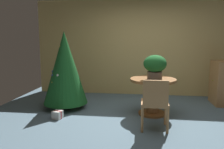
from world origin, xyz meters
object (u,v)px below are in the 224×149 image
flower_vase (155,65)px  wooden_chair_near (155,101)px  holiday_tree (65,68)px  gift_box_cream (58,115)px  round_dining_table (153,91)px  wooden_cabinet (222,83)px

flower_vase → wooden_chair_near: bearing=-91.8°
holiday_tree → gift_box_cream: 1.10m
wooden_chair_near → gift_box_cream: 1.91m
wooden_chair_near → gift_box_cream: bearing=169.8°
holiday_tree → flower_vase: bearing=-8.1°
flower_vase → gift_box_cream: (-1.86, -0.44, -0.94)m
holiday_tree → round_dining_table: bearing=-6.0°
flower_vase → wooden_chair_near: size_ratio=0.55×
gift_box_cream → wooden_cabinet: bearing=23.4°
wooden_chair_near → holiday_tree: holiday_tree is taller
gift_box_cream → wooden_cabinet: wooden_cabinet is taller
flower_vase → gift_box_cream: flower_vase is taller
round_dining_table → wooden_cabinet: bearing=31.0°
gift_box_cream → flower_vase: bearing=13.3°
round_dining_table → holiday_tree: 1.96m
holiday_tree → gift_box_cream: (0.07, -0.71, -0.83)m
round_dining_table → flower_vase: bearing=-72.1°
flower_vase → gift_box_cream: bearing=-166.7°
round_dining_table → gift_box_cream: size_ratio=4.46×
flower_vase → wooden_cabinet: size_ratio=0.47×
round_dining_table → gift_box_cream: round_dining_table is taller
round_dining_table → gift_box_cream: (-1.83, -0.52, -0.40)m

